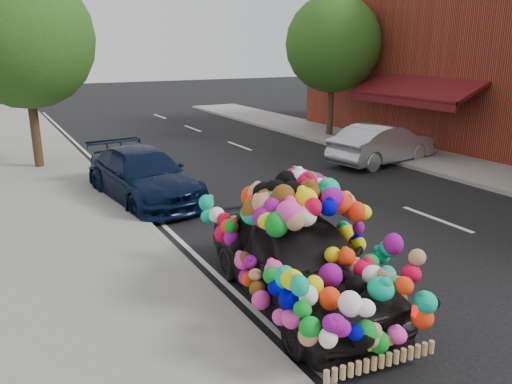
% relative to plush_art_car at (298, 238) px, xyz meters
% --- Properties ---
extents(ground, '(100.00, 100.00, 0.00)m').
position_rel_plush_art_car_xyz_m(ground, '(1.27, 1.66, -1.04)').
color(ground, black).
rests_on(ground, ground).
extents(sidewalk, '(4.00, 60.00, 0.12)m').
position_rel_plush_art_car_xyz_m(sidewalk, '(-3.03, 1.66, -0.98)').
color(sidewalk, gray).
rests_on(sidewalk, ground).
extents(kerb, '(0.15, 60.00, 0.13)m').
position_rel_plush_art_car_xyz_m(kerb, '(-1.08, 1.66, -0.97)').
color(kerb, gray).
rests_on(kerb, ground).
extents(footpath_far, '(3.00, 40.00, 0.12)m').
position_rel_plush_art_car_xyz_m(footpath_far, '(9.47, 4.66, -0.98)').
color(footpath_far, gray).
rests_on(footpath_far, ground).
extents(lane_markings, '(6.00, 50.00, 0.01)m').
position_rel_plush_art_car_xyz_m(lane_markings, '(4.87, 1.66, -1.03)').
color(lane_markings, silver).
rests_on(lane_markings, ground).
extents(tree_near_sidewalk, '(4.20, 4.20, 6.13)m').
position_rel_plush_art_car_xyz_m(tree_near_sidewalk, '(-2.53, 11.16, 2.98)').
color(tree_near_sidewalk, '#332114').
rests_on(tree_near_sidewalk, ground).
extents(tree_far_b, '(4.00, 4.00, 5.90)m').
position_rel_plush_art_car_xyz_m(tree_far_b, '(9.27, 11.66, 2.85)').
color(tree_far_b, '#332114').
rests_on(tree_far_b, ground).
extents(plush_art_car, '(2.40, 4.45, 2.04)m').
position_rel_plush_art_car_xyz_m(plush_art_car, '(0.00, 0.00, 0.00)').
color(plush_art_car, black).
rests_on(plush_art_car, ground).
extents(navy_sedan, '(2.31, 4.63, 1.29)m').
position_rel_plush_art_car_xyz_m(navy_sedan, '(-0.53, 6.33, -0.39)').
color(navy_sedan, black).
rests_on(navy_sedan, ground).
extents(silver_hatchback, '(4.24, 2.08, 1.34)m').
position_rel_plush_art_car_xyz_m(silver_hatchback, '(7.69, 6.61, -0.37)').
color(silver_hatchback, '#9EA0A5').
rests_on(silver_hatchback, ground).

